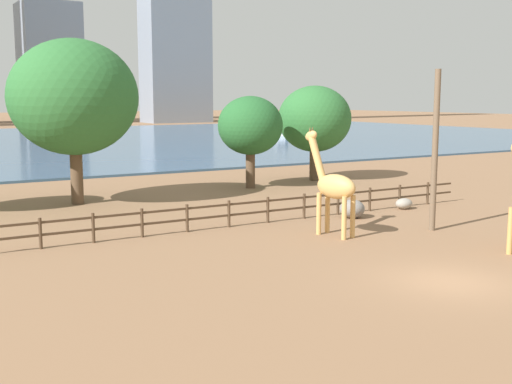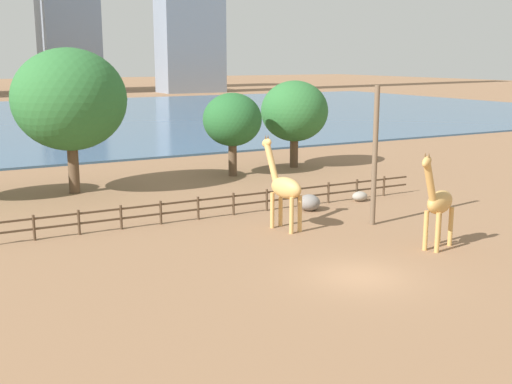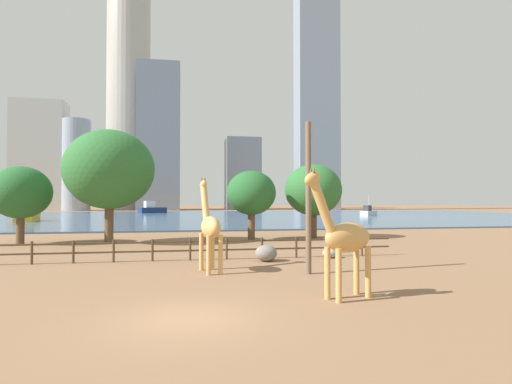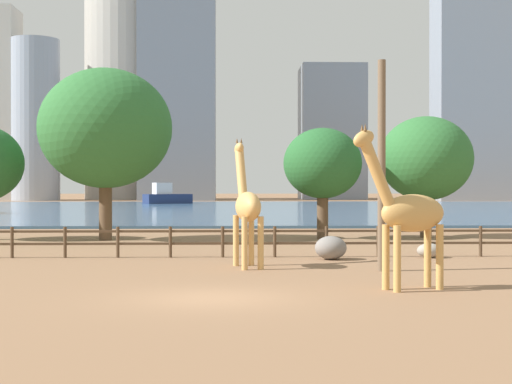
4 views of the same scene
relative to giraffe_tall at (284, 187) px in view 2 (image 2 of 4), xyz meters
The scene contains 13 objects.
ground_plane 72.08m from the giraffe_tall, 90.90° to the left, with size 400.00×400.00×0.00m, color #8C6647.
harbor_water 69.08m from the giraffe_tall, 90.94° to the left, with size 180.00×86.00×0.20m, color #3D6084.
giraffe_tall is the anchor object (origin of this frame).
giraffe_companion 7.89m from the giraffe_tall, 55.17° to the right, with size 3.11×1.69×4.76m.
utility_pole 5.16m from the giraffe_tall, 17.31° to the right, with size 0.28×0.28×7.47m, color brown.
boulder_near_fence 8.70m from the giraffe_tall, 24.54° to the left, with size 1.02×0.81×0.61m, color gray.
boulder_by_pole 4.87m from the giraffe_tall, 39.64° to the left, with size 1.30×1.29×0.96m, color gray.
enclosure_fence 4.56m from the giraffe_tall, 110.54° to the left, with size 26.12×0.14×1.30m.
tree_left_large 19.81m from the giraffe_tall, 56.58° to the left, with size 5.46×5.46×7.08m.
tree_center_broad 16.12m from the giraffe_tall, 73.15° to the left, with size 4.45×4.45×6.31m.
tree_right_tall 16.88m from the giraffe_tall, 117.21° to the left, with size 7.37×7.37×9.52m.
boat_ferry 75.97m from the giraffe_tall, 58.45° to the left, with size 5.25×4.98×4.79m.
skyline_tower_glass 149.36m from the giraffe_tall, 81.33° to the left, with size 14.13×13.77×29.86m, color gray.
Camera 2 is at (-15.77, -20.06, 8.84)m, focal length 45.00 mm.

